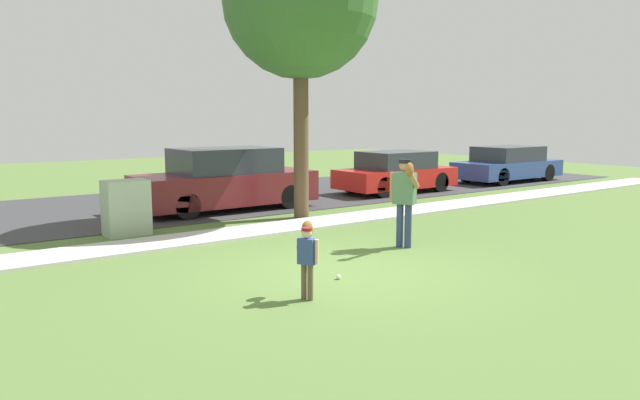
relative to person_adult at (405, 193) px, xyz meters
The scene contains 11 objects.
ground_plane 3.67m from the person_adult, 124.69° to the left, with size 48.00×48.00×0.00m, color #567538.
sidewalk_strip 3.74m from the person_adult, 123.78° to the left, with size 36.00×1.20×0.06m, color beige.
road_surface 8.31m from the person_adult, 104.07° to the left, with size 36.00×6.80×0.02m, color #38383A.
person_adult is the anchor object (origin of this frame).
person_child 3.60m from the person_adult, 155.44° to the right, with size 0.42×0.52×1.04m.
baseball 2.74m from the person_adult, 156.82° to the right, with size 0.07×0.07×0.07m, color white.
utility_cabinet 5.78m from the person_adult, 131.49° to the left, with size 0.88×0.62×1.15m, color #9EB293.
street_tree_near 5.65m from the person_adult, 85.26° to the left, with size 3.65×3.65×6.98m.
parked_suv_maroon 6.11m from the person_adult, 95.80° to the left, with size 4.70×1.90×1.63m.
parked_hatchback_red 8.23m from the person_adult, 47.78° to the left, with size 4.00×1.75×1.33m.
parked_wagon_blue 12.66m from the person_adult, 28.04° to the left, with size 4.50×1.80×1.33m.
Camera 1 is at (-5.73, -7.32, 2.46)m, focal length 33.28 mm.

